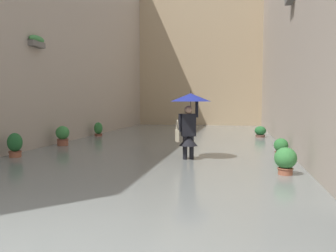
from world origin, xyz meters
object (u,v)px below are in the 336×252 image
(potted_plant_mid_left, at_px, (285,162))
(potted_plant_near_left, at_px, (281,148))
(potted_plant_far_left, at_px, (260,133))
(potted_plant_near_right, at_px, (63,137))
(potted_plant_far_right, at_px, (15,147))
(potted_plant_mid_right, at_px, (98,131))
(person_wading, at_px, (190,112))

(potted_plant_mid_left, height_order, potted_plant_near_left, potted_plant_mid_left)
(potted_plant_far_left, bearing_deg, potted_plant_near_right, 31.17)
(potted_plant_far_right, relative_size, potted_plant_mid_right, 1.07)
(person_wading, xyz_separation_m, potted_plant_near_left, (-2.54, -1.38, -1.10))
(potted_plant_mid_right, bearing_deg, potted_plant_far_right, 90.22)
(person_wading, bearing_deg, potted_plant_mid_left, 146.39)
(person_wading, bearing_deg, potted_plant_far_right, 7.11)
(potted_plant_far_left, bearing_deg, potted_plant_mid_left, 90.07)
(potted_plant_near_right, bearing_deg, potted_plant_far_left, -148.83)
(potted_plant_far_right, xyz_separation_m, potted_plant_near_right, (-0.05, -2.58, 0.01))
(potted_plant_far_left, bearing_deg, potted_plant_mid_right, 7.45)
(potted_plant_far_right, xyz_separation_m, potted_plant_near_left, (-7.42, -1.99, -0.11))
(potted_plant_near_left, height_order, potted_plant_near_right, potted_plant_near_right)
(potted_plant_far_right, distance_m, potted_plant_near_left, 7.68)
(potted_plant_mid_left, relative_size, potted_plant_near_right, 0.87)
(potted_plant_far_right, relative_size, potted_plant_near_left, 1.31)
(potted_plant_mid_left, height_order, potted_plant_far_left, potted_plant_mid_left)
(person_wading, bearing_deg, potted_plant_near_left, -151.57)
(potted_plant_near_right, bearing_deg, potted_plant_mid_right, -88.73)
(person_wading, relative_size, potted_plant_far_left, 3.07)
(potted_plant_mid_left, relative_size, potted_plant_mid_right, 0.95)
(potted_plant_far_right, relative_size, potted_plant_near_right, 0.98)
(potted_plant_mid_right, relative_size, potted_plant_near_right, 0.92)
(potted_plant_mid_left, bearing_deg, potted_plant_near_left, -95.17)
(potted_plant_mid_left, bearing_deg, potted_plant_far_left, -89.93)
(potted_plant_near_right, bearing_deg, person_wading, 157.78)
(person_wading, distance_m, potted_plant_near_right, 5.30)
(potted_plant_near_left, xyz_separation_m, potted_plant_mid_right, (7.44, -3.95, 0.06))
(person_wading, bearing_deg, potted_plant_near_right, -22.22)
(potted_plant_far_left, xyz_separation_m, potted_plant_mid_right, (7.17, 0.94, 0.06))
(potted_plant_mid_left, relative_size, potted_plant_far_left, 1.15)
(potted_plant_mid_right, xyz_separation_m, potted_plant_near_right, (-0.07, 3.36, 0.06))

